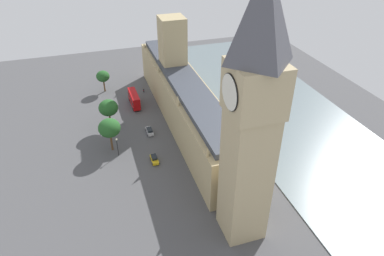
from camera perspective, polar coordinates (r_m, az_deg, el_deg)
ground_plane at (r=114.58m, az=-1.99°, el=0.87°), size 149.84×149.84×0.00m
river_thames at (r=127.33m, az=13.64°, el=3.48°), size 40.54×134.86×0.25m
parliament_building at (r=112.30m, az=-1.33°, el=5.09°), size 12.50×79.84×30.46m
clock_tower at (r=62.75m, az=9.77°, el=1.84°), size 9.32×9.32×55.91m
double_decker_bus_kerbside at (r=125.03m, az=-9.43°, el=4.75°), size 2.83×10.55×4.75m
car_silver_midblock at (r=109.60m, az=-6.96°, el=-0.48°), size 1.94×4.72×1.74m
car_yellow_cab_trailing at (r=97.87m, az=-6.17°, el=-5.05°), size 1.86×4.25×1.74m
pedestrian_far_end at (r=134.67m, az=-7.88°, el=6.11°), size 0.62×0.65×1.55m
plane_tree_under_trees at (r=100.72m, az=-13.34°, el=-0.01°), size 6.25×6.25×10.21m
plane_tree_corner at (r=111.01m, az=-13.50°, el=3.21°), size 5.97×5.97×10.00m
plane_tree_opposite_hall at (r=135.77m, az=-14.35°, el=8.17°), size 4.92×4.92×8.31m
street_lamp_by_river_gate at (r=99.94m, az=-12.14°, el=-2.51°), size 0.56×0.56×5.75m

